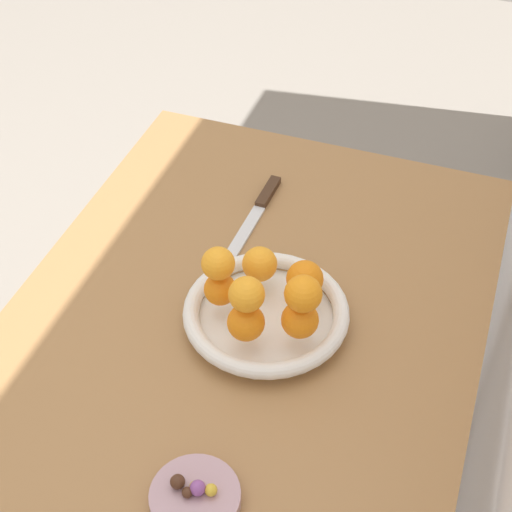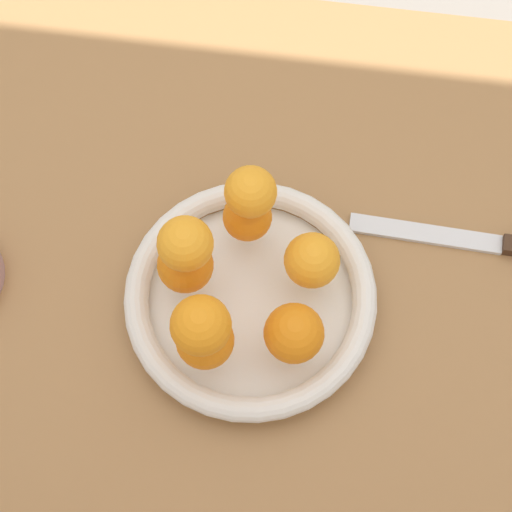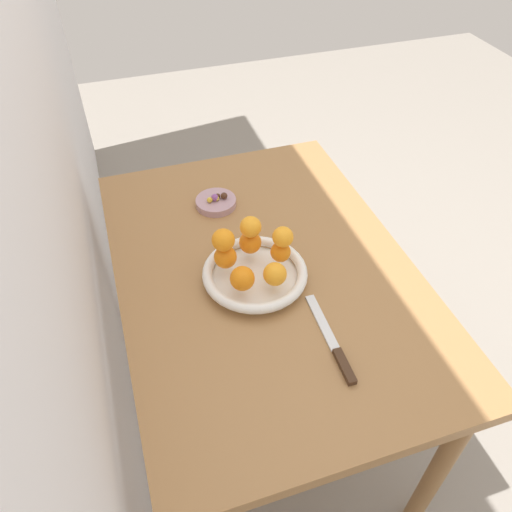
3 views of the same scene
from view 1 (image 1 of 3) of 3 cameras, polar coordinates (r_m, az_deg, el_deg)
name	(u,v)px [view 1 (image 1 of 3)]	position (r m, az deg, el deg)	size (l,w,h in m)	color
dining_table	(237,367)	(1.33, -1.39, -8.09)	(1.10, 0.76, 0.74)	#9E7042
fruit_bowl	(266,314)	(1.25, 0.74, -4.23)	(0.27, 0.27, 0.04)	white
candy_dish	(195,498)	(1.08, -4.44, -17.15)	(0.12, 0.12, 0.02)	#B28C99
orange_0	(301,318)	(1.19, 3.27, -4.53)	(0.06, 0.06, 0.06)	orange
orange_1	(305,279)	(1.24, 3.57, -1.67)	(0.06, 0.06, 0.06)	orange
orange_2	(260,264)	(1.27, 0.27, -0.59)	(0.06, 0.06, 0.06)	orange
orange_3	(220,289)	(1.23, -2.62, -2.43)	(0.05, 0.05, 0.05)	orange
orange_4	(246,322)	(1.18, -0.74, -4.85)	(0.06, 0.06, 0.06)	orange
orange_5	(218,263)	(1.20, -2.77, -0.55)	(0.05, 0.05, 0.05)	orange
orange_6	(247,294)	(1.14, -0.69, -2.81)	(0.05, 0.05, 0.05)	orange
orange_7	(304,293)	(1.14, 3.48, -2.71)	(0.06, 0.06, 0.06)	orange
candy_ball_0	(195,487)	(1.07, -4.45, -16.39)	(0.02, 0.02, 0.02)	gold
candy_ball_1	(211,490)	(1.06, -3.30, -16.62)	(0.02, 0.02, 0.02)	gold
candy_ball_2	(178,482)	(1.07, -5.72, -16.02)	(0.02, 0.02, 0.02)	#472819
candy_ball_3	(198,488)	(1.06, -4.26, -16.47)	(0.02, 0.02, 0.02)	#8C4C99
candy_ball_4	(187,492)	(1.06, -5.02, -16.76)	(0.02, 0.02, 0.02)	#472819
knife	(256,212)	(1.46, 0.03, 3.20)	(0.26, 0.03, 0.01)	#3F2819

